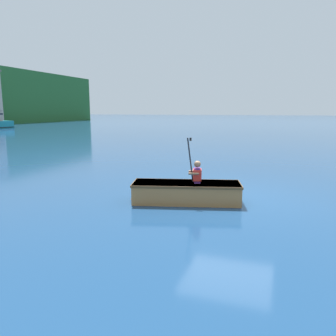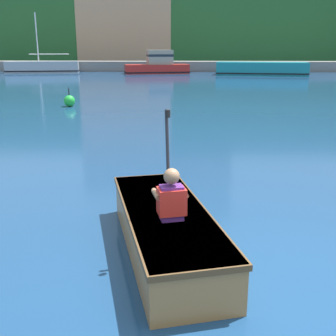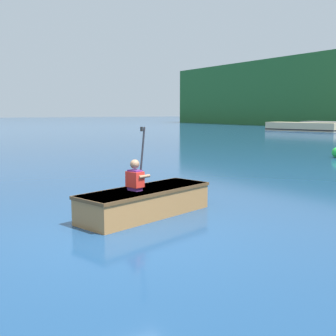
# 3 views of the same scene
# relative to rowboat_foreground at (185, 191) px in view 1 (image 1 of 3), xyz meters

# --- Properties ---
(ground_plane) EXTENTS (300.00, 300.00, 0.00)m
(ground_plane) POSITION_rel_rowboat_foreground_xyz_m (1.05, -1.02, -0.29)
(ground_plane) COLOR navy
(rowboat_foreground) EXTENTS (1.58, 2.88, 0.52)m
(rowboat_foreground) POSITION_rel_rowboat_foreground_xyz_m (0.00, 0.00, 0.00)
(rowboat_foreground) COLOR #A3703D
(rowboat_foreground) RESTS_ON ground
(person_paddler) EXTENTS (0.41, 0.41, 1.15)m
(person_paddler) POSITION_rel_rowboat_foreground_xyz_m (0.08, -0.29, 0.48)
(person_paddler) COLOR #592672
(person_paddler) RESTS_ON rowboat_foreground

